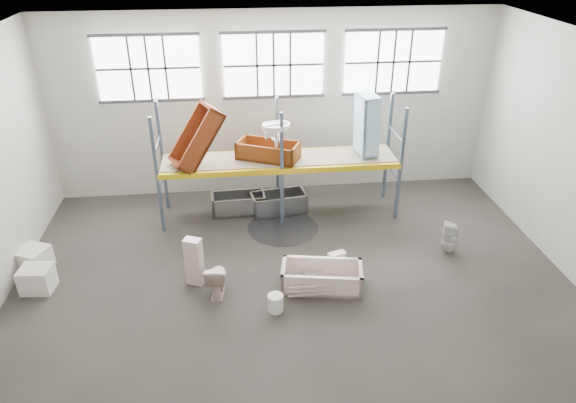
{
  "coord_description": "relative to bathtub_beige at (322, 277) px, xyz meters",
  "views": [
    {
      "loc": [
        -1.12,
        -8.68,
        6.91
      ],
      "look_at": [
        0.0,
        1.5,
        1.4
      ],
      "focal_mm": 32.62,
      "sensor_mm": 36.0,
      "label": 1
    }
  ],
  "objects": [
    {
      "name": "floor",
      "position": [
        -0.58,
        -0.2,
        -0.3
      ],
      "size": [
        12.0,
        10.0,
        0.1
      ],
      "primitive_type": "cube",
      "color": "#47433D",
      "rests_on": "ground"
    },
    {
      "name": "ceiling",
      "position": [
        -0.58,
        -0.2,
        4.8
      ],
      "size": [
        12.0,
        10.0,
        0.1
      ],
      "primitive_type": "cube",
      "color": "silver",
      "rests_on": "ground"
    },
    {
      "name": "wall_back",
      "position": [
        -0.58,
        4.85,
        2.25
      ],
      "size": [
        12.0,
        0.1,
        5.0
      ],
      "primitive_type": "cube",
      "color": "#AFAEA2",
      "rests_on": "ground"
    },
    {
      "name": "window_left",
      "position": [
        -3.78,
        4.74,
        3.35
      ],
      "size": [
        2.6,
        0.04,
        1.6
      ],
      "primitive_type": "cube",
      "color": "white",
      "rests_on": "wall_back"
    },
    {
      "name": "window_mid",
      "position": [
        -0.58,
        4.74,
        3.35
      ],
      "size": [
        2.6,
        0.04,
        1.6
      ],
      "primitive_type": "cube",
      "color": "white",
      "rests_on": "wall_back"
    },
    {
      "name": "window_right",
      "position": [
        2.62,
        4.74,
        3.35
      ],
      "size": [
        2.6,
        0.04,
        1.6
      ],
      "primitive_type": "cube",
      "color": "white",
      "rests_on": "wall_back"
    },
    {
      "name": "rack_upright_la",
      "position": [
        -3.58,
        2.7,
        1.25
      ],
      "size": [
        0.08,
        0.08,
        3.0
      ],
      "primitive_type": "cube",
      "color": "slate",
      "rests_on": "floor"
    },
    {
      "name": "rack_upright_lb",
      "position": [
        -3.58,
        3.9,
        1.25
      ],
      "size": [
        0.08,
        0.08,
        3.0
      ],
      "primitive_type": "cube",
      "color": "slate",
      "rests_on": "floor"
    },
    {
      "name": "rack_upright_ma",
      "position": [
        -0.58,
        2.7,
        1.25
      ],
      "size": [
        0.08,
        0.08,
        3.0
      ],
      "primitive_type": "cube",
      "color": "slate",
      "rests_on": "floor"
    },
    {
      "name": "rack_upright_mb",
      "position": [
        -0.58,
        3.9,
        1.25
      ],
      "size": [
        0.08,
        0.08,
        3.0
      ],
      "primitive_type": "cube",
      "color": "slate",
      "rests_on": "floor"
    },
    {
      "name": "rack_upright_ra",
      "position": [
        2.42,
        2.7,
        1.25
      ],
      "size": [
        0.08,
        0.08,
        3.0
      ],
      "primitive_type": "cube",
      "color": "slate",
      "rests_on": "floor"
    },
    {
      "name": "rack_upright_rb",
      "position": [
        2.42,
        3.9,
        1.25
      ],
      "size": [
        0.08,
        0.08,
        3.0
      ],
      "primitive_type": "cube",
      "color": "slate",
      "rests_on": "floor"
    },
    {
      "name": "rack_beam_front",
      "position": [
        -0.58,
        2.7,
        1.25
      ],
      "size": [
        6.0,
        0.1,
        0.14
      ],
      "primitive_type": "cube",
      "color": "yellow",
      "rests_on": "floor"
    },
    {
      "name": "rack_beam_back",
      "position": [
        -0.58,
        3.9,
        1.25
      ],
      "size": [
        6.0,
        0.1,
        0.14
      ],
      "primitive_type": "cube",
      "color": "yellow",
      "rests_on": "floor"
    },
    {
      "name": "shelf_deck",
      "position": [
        -0.58,
        3.3,
        1.33
      ],
      "size": [
        5.9,
        1.1,
        0.03
      ],
      "primitive_type": "cube",
      "color": "gray",
      "rests_on": "floor"
    },
    {
      "name": "wet_patch",
      "position": [
        -0.58,
        2.5,
        -0.25
      ],
      "size": [
        1.8,
        1.8,
        0.0
      ],
      "primitive_type": "cylinder",
      "color": "black",
      "rests_on": "floor"
    },
    {
      "name": "bathtub_beige",
      "position": [
        0.0,
        0.0,
        0.0
      ],
      "size": [
        1.81,
        1.08,
        0.5
      ],
      "primitive_type": null,
      "rotation": [
        0.0,
        0.0,
        -0.18
      ],
      "color": "beige",
      "rests_on": "floor"
    },
    {
      "name": "cistern_spare",
      "position": [
        0.42,
        0.54,
        0.03
      ],
      "size": [
        0.42,
        0.29,
        0.37
      ],
      "primitive_type": "cube",
      "rotation": [
        0.0,
        0.0,
        0.32
      ],
      "color": "beige",
      "rests_on": "bathtub_beige"
    },
    {
      "name": "sink_in_tub",
      "position": [
        -0.17,
        0.31,
        -0.09
      ],
      "size": [
        0.53,
        0.53,
        0.14
      ],
      "primitive_type": "imported",
      "rotation": [
        0.0,
        0.0,
        0.35
      ],
      "color": "beige",
      "rests_on": "bathtub_beige"
    },
    {
      "name": "toilet_beige",
      "position": [
        -2.21,
        0.02,
        0.13
      ],
      "size": [
        0.5,
        0.78,
        0.75
      ],
      "primitive_type": "imported",
      "rotation": [
        0.0,
        0.0,
        3.04
      ],
      "color": "beige",
      "rests_on": "floor"
    },
    {
      "name": "cistern_tall",
      "position": [
        -2.67,
        0.43,
        0.3
      ],
      "size": [
        0.41,
        0.35,
        1.09
      ],
      "primitive_type": "cube",
      "rotation": [
        0.0,
        0.0,
        -0.4
      ],
      "color": "beige",
      "rests_on": "floor"
    },
    {
      "name": "toilet_white",
      "position": [
        3.2,
        0.96,
        0.14
      ],
      "size": [
        0.46,
        0.45,
        0.79
      ],
      "primitive_type": "imported",
      "rotation": [
        0.0,
        0.0,
        -1.91
      ],
      "color": "silver",
      "rests_on": "floor"
    },
    {
      "name": "steel_tub_left",
      "position": [
        -1.67,
        3.46,
        0.01
      ],
      "size": [
        1.44,
        0.72,
        0.52
      ],
      "primitive_type": null,
      "rotation": [
        0.0,
        0.0,
        0.05
      ],
      "color": "#A4A7AB",
      "rests_on": "floor"
    },
    {
      "name": "steel_tub_right",
      "position": [
        -0.6,
        3.37,
        0.02
      ],
      "size": [
        1.53,
        0.89,
        0.53
      ],
      "primitive_type": null,
      "rotation": [
        0.0,
        0.0,
        0.15
      ],
      "color": "#9D9FA5",
      "rests_on": "floor"
    },
    {
      "name": "rust_tub_flat",
      "position": [
        -0.86,
        3.29,
        1.57
      ],
      "size": [
        1.69,
        1.29,
        0.43
      ],
      "primitive_type": null,
      "rotation": [
        0.0,
        0.0,
        -0.43
      ],
      "color": "maroon",
      "rests_on": "shelf_deck"
    },
    {
      "name": "rust_tub_tilted",
      "position": [
        -2.6,
        3.14,
        2.05
      ],
      "size": [
        1.53,
        1.22,
        1.63
      ],
      "primitive_type": null,
      "rotation": [
        0.0,
        -0.96,
        0.38
      ],
      "color": "maroon",
      "rests_on": "shelf_deck"
    },
    {
      "name": "sink_on_shelf",
      "position": [
        -0.68,
        2.91,
        1.85
      ],
      "size": [
        0.8,
        0.69,
        0.6
      ],
      "primitive_type": "imported",
      "rotation": [
        0.0,
        0.0,
        0.29
      ],
      "color": "white",
      "rests_on": "rust_tub_flat"
    },
    {
      "name": "blue_tub_upright",
      "position": [
        1.63,
        3.29,
        2.15
      ],
      "size": [
        0.59,
        0.79,
        1.56
      ],
      "primitive_type": null,
      "rotation": [
        0.0,
        1.54,
        0.14
      ],
      "color": "#A9D9FA",
      "rests_on": "shelf_deck"
    },
    {
      "name": "bucket",
      "position": [
        -1.05,
        -0.68,
        -0.06
      ],
      "size": [
        0.33,
        0.33,
        0.37
      ],
      "primitive_type": "cylinder",
      "rotation": [
        0.0,
        0.0,
        0.03
      ],
      "color": "silver",
      "rests_on": "floor"
    },
    {
      "name": "carton_near",
      "position": [
        -5.97,
        0.55,
        0.02
      ],
      "size": [
        0.68,
        0.6,
        0.54
      ],
      "primitive_type": "cube",
      "rotation": [
        0.0,
        0.0,
        -0.1
      ],
      "color": "silver",
      "rests_on": "floor"
    },
    {
      "name": "carton_far",
      "position": [
        -6.29,
        1.36,
        0.0
      ],
      "size": [
        0.8,
        0.8,
        0.51
      ],
      "primitive_type": "cube",
      "rotation": [
        0.0,
        0.0,
        -0.41
      ],
      "color": "white",
      "rests_on": "floor"
    }
  ]
}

